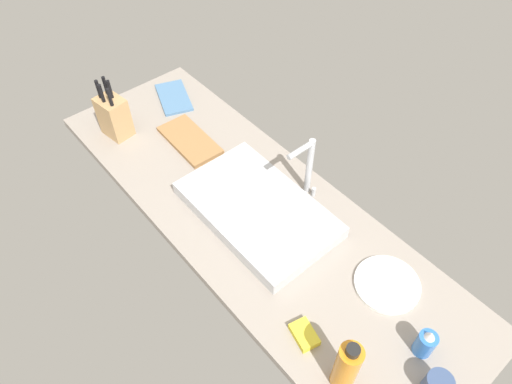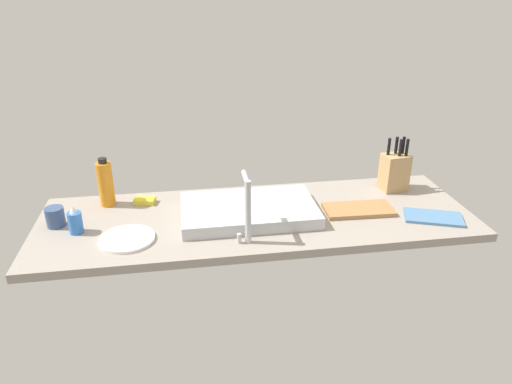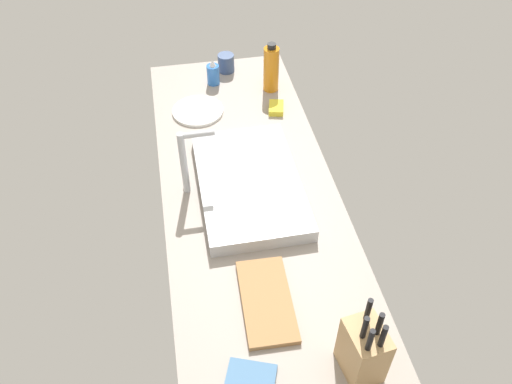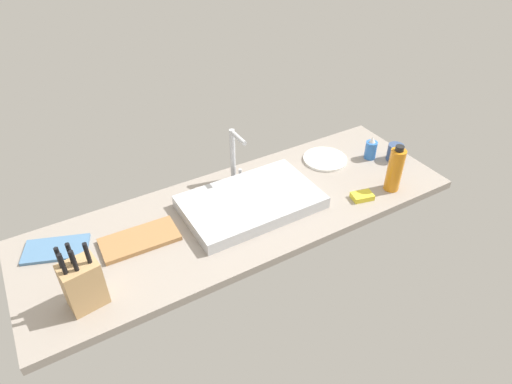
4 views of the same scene
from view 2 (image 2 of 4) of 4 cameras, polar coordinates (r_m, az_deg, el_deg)
countertop_slab at (r=200.34cm, az=0.12°, el=-3.27°), size 182.25×61.43×3.50cm
sink_basin at (r=197.46cm, az=-0.86°, el=-2.29°), size 56.24×34.58×5.19cm
faucet at (r=173.92cm, az=-1.10°, el=-1.73°), size 5.50×12.27×25.42cm
knife_block at (r=229.36cm, az=16.44°, el=2.42°), size 12.85×10.64×25.37cm
cutting_board at (r=206.95cm, az=12.32°, el=-2.10°), size 29.79×15.40×1.80cm
soap_bottle at (r=197.23cm, az=-21.07°, el=-3.35°), size 5.53×5.53×11.61cm
water_bottle at (r=214.69cm, az=-17.77°, el=1.00°), size 6.61×6.61×21.90cm
dinner_plate at (r=187.56cm, az=-15.36°, el=-5.49°), size 21.16×21.16×1.20cm
dish_towel at (r=210.01cm, az=20.70°, el=-2.89°), size 26.24×20.09×1.20cm
coffee_mug at (r=205.98cm, az=-23.16°, el=-2.79°), size 7.40×7.40×8.05cm
dish_sponge at (r=215.33cm, az=-13.33°, el=-1.03°), size 10.16×7.95×2.40cm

